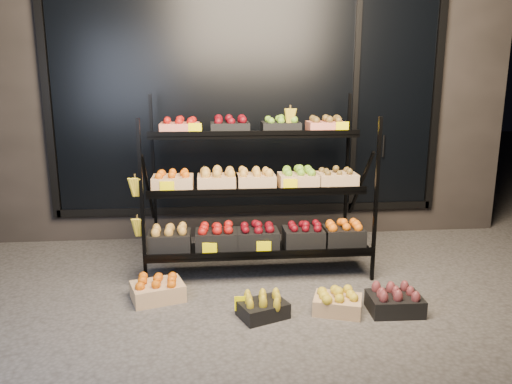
{
  "coord_description": "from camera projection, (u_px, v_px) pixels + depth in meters",
  "views": [
    {
      "loc": [
        -0.45,
        -4.0,
        1.84
      ],
      "look_at": [
        -0.01,
        0.55,
        0.77
      ],
      "focal_mm": 35.0,
      "sensor_mm": 36.0,
      "label": 1
    }
  ],
  "objects": [
    {
      "name": "tag_floor_a",
      "position": [
        243.0,
        308.0,
        3.92
      ],
      "size": [
        0.13,
        0.01,
        0.12
      ],
      "primitive_type": "cube",
      "color": "#FFED00",
      "rests_on": "ground"
    },
    {
      "name": "ground",
      "position": [
        264.0,
        293.0,
        4.34
      ],
      "size": [
        24.0,
        24.0,
        0.0
      ],
      "primitive_type": "plane",
      "color": "#514F4C",
      "rests_on": "ground"
    },
    {
      "name": "floor_crate_midright",
      "position": [
        338.0,
        302.0,
        3.96
      ],
      "size": [
        0.44,
        0.38,
        0.19
      ],
      "rotation": [
        0.0,
        0.0,
        -0.33
      ],
      "color": "tan",
      "rests_on": "ground"
    },
    {
      "name": "floor_crate_right",
      "position": [
        395.0,
        301.0,
        3.96
      ],
      "size": [
        0.42,
        0.32,
        0.21
      ],
      "rotation": [
        0.0,
        0.0,
        -0.03
      ],
      "color": "black",
      "rests_on": "ground"
    },
    {
      "name": "floor_crate_left",
      "position": [
        158.0,
        289.0,
        4.18
      ],
      "size": [
        0.49,
        0.42,
        0.21
      ],
      "rotation": [
        0.0,
        0.0,
        0.31
      ],
      "color": "tan",
      "rests_on": "ground"
    },
    {
      "name": "floor_crate_midleft",
      "position": [
        263.0,
        306.0,
        3.88
      ],
      "size": [
        0.43,
        0.38,
        0.19
      ],
      "rotation": [
        0.0,
        0.0,
        0.38
      ],
      "color": "black",
      "rests_on": "ground"
    },
    {
      "name": "building",
      "position": [
        242.0,
        83.0,
        6.45
      ],
      "size": [
        6.0,
        2.08,
        3.5
      ],
      "color": "#2D2826",
      "rests_on": "ground"
    },
    {
      "name": "display_rack",
      "position": [
        256.0,
        189.0,
        4.74
      ],
      "size": [
        2.18,
        1.02,
        1.66
      ],
      "color": "black",
      "rests_on": "ground"
    }
  ]
}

